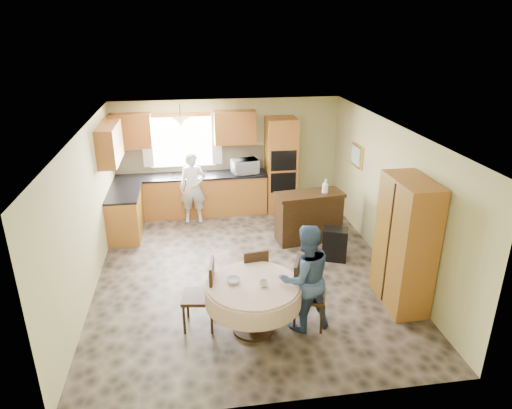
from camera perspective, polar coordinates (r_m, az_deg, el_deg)
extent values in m
cube|color=brown|center=(8.05, -1.31, -8.26)|extent=(5.00, 6.00, 0.01)
cube|color=white|center=(7.13, -1.49, 9.37)|extent=(5.00, 6.00, 0.01)
cube|color=tan|center=(10.33, -3.52, 6.19)|extent=(5.00, 0.02, 2.50)
cube|color=tan|center=(4.89, 3.20, -13.12)|extent=(5.00, 0.02, 2.50)
cube|color=tan|center=(7.63, -20.35, -1.03)|extent=(0.02, 6.00, 2.50)
cube|color=tan|center=(8.18, 16.27, 0.99)|extent=(0.02, 6.00, 2.50)
cube|color=white|center=(10.19, -9.21, 7.76)|extent=(1.40, 0.03, 1.10)
cube|color=white|center=(10.16, -13.49, 7.69)|extent=(0.22, 0.02, 1.15)
cube|color=white|center=(10.14, -4.95, 8.19)|extent=(0.22, 0.02, 1.15)
cube|color=orange|center=(10.26, -7.99, 1.14)|extent=(3.30, 0.60, 0.88)
cube|color=black|center=(10.11, -8.12, 3.57)|extent=(3.30, 0.64, 0.04)
cube|color=orange|center=(9.52, -16.01, -1.23)|extent=(0.60, 1.20, 0.88)
cube|color=black|center=(9.36, -16.31, 1.36)|extent=(0.64, 1.20, 0.04)
cube|color=#C8B78D|center=(10.30, -8.23, 5.55)|extent=(3.30, 0.02, 0.55)
cube|color=#B0652C|center=(10.04, -15.38, 8.87)|extent=(0.85, 0.33, 0.72)
cube|color=#B0652C|center=(10.02, -2.65, 9.60)|extent=(0.90, 0.33, 0.72)
cube|color=#B0652C|center=(9.09, -17.83, 7.27)|extent=(0.33, 1.20, 0.72)
cube|color=orange|center=(10.25, 3.11, 4.96)|extent=(0.66, 0.62, 2.12)
cube|color=black|center=(9.90, 3.49, 5.48)|extent=(0.56, 0.01, 0.45)
cube|color=black|center=(10.05, 3.43, 2.75)|extent=(0.56, 0.01, 0.45)
cone|color=beige|center=(9.60, -9.40, 10.07)|extent=(0.36, 0.36, 0.18)
cube|color=#39240F|center=(8.98, 6.58, -1.73)|extent=(1.36, 0.70, 0.93)
cube|color=black|center=(8.41, 9.84, -4.90)|extent=(0.52, 0.44, 0.60)
cube|color=orange|center=(7.11, 18.13, -4.68)|extent=(0.52, 1.05, 2.00)
cylinder|color=#39240F|center=(6.49, -0.34, -12.90)|extent=(0.19, 0.19, 0.69)
cylinder|color=#39240F|center=(6.68, -0.33, -15.18)|extent=(0.58, 0.58, 0.04)
cylinder|color=beige|center=(6.28, -0.35, -10.03)|extent=(1.26, 1.26, 0.05)
cylinder|color=beige|center=(6.35, -0.34, -11.07)|extent=(1.32, 1.32, 0.27)
cube|color=#39240F|center=(6.55, -7.21, -11.37)|extent=(0.50, 0.50, 0.05)
cube|color=#39240F|center=(6.38, -5.52, -9.25)|extent=(0.10, 0.42, 0.53)
cylinder|color=#39240F|center=(6.54, -8.76, -14.19)|extent=(0.04, 0.04, 0.45)
cylinder|color=#39240F|center=(6.54, -5.33, -13.99)|extent=(0.04, 0.04, 0.45)
cylinder|color=#39240F|center=(6.85, -8.79, -12.32)|extent=(0.04, 0.04, 0.45)
cylinder|color=#39240F|center=(6.85, -5.54, -12.14)|extent=(0.04, 0.04, 0.45)
cube|color=#39240F|center=(7.11, -0.37, -8.77)|extent=(0.44, 0.44, 0.05)
cube|color=#39240F|center=(6.83, 0.03, -7.68)|extent=(0.38, 0.08, 0.47)
cylinder|color=#39240F|center=(7.06, -1.55, -11.11)|extent=(0.03, 0.03, 0.40)
cylinder|color=#39240F|center=(7.10, 1.21, -10.89)|extent=(0.03, 0.03, 0.40)
cylinder|color=#39240F|center=(7.35, -1.88, -9.68)|extent=(0.03, 0.03, 0.40)
cylinder|color=#39240F|center=(7.38, 0.76, -9.48)|extent=(0.03, 0.03, 0.40)
cube|color=#39240F|center=(6.58, 6.77, -11.26)|extent=(0.56, 0.56, 0.05)
cube|color=#39240F|center=(6.44, 5.11, -9.01)|extent=(0.18, 0.40, 0.52)
cylinder|color=#39240F|center=(6.53, 5.47, -14.11)|extent=(0.04, 0.04, 0.45)
cylinder|color=#39240F|center=(6.61, 8.71, -13.73)|extent=(0.04, 0.04, 0.45)
cylinder|color=#39240F|center=(6.82, 4.71, -12.29)|extent=(0.04, 0.04, 0.45)
cylinder|color=#39240F|center=(6.91, 7.80, -11.96)|extent=(0.04, 0.04, 0.45)
cube|color=gold|center=(9.42, 12.51, 5.99)|extent=(0.05, 0.54, 0.45)
cube|color=silver|center=(9.41, 12.34, 5.99)|extent=(0.01, 0.45, 0.36)
imported|color=silver|center=(10.08, -1.41, 4.78)|extent=(0.63, 0.49, 0.31)
imported|color=silver|center=(9.78, -7.89, 2.07)|extent=(0.57, 0.39, 1.52)
imported|color=#384F7B|center=(6.36, 6.16, -9.12)|extent=(0.86, 0.72, 1.57)
imported|color=#B2B2B2|center=(8.70, 3.99, 1.06)|extent=(0.28, 0.28, 0.05)
imported|color=silver|center=(8.83, 8.64, 2.13)|extent=(0.16, 0.16, 0.33)
imported|color=#B2B2B2|center=(6.18, 0.96, -9.84)|extent=(0.12, 0.12, 0.09)
imported|color=#B2B2B2|center=(6.28, -2.85, -9.46)|extent=(0.20, 0.20, 0.06)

